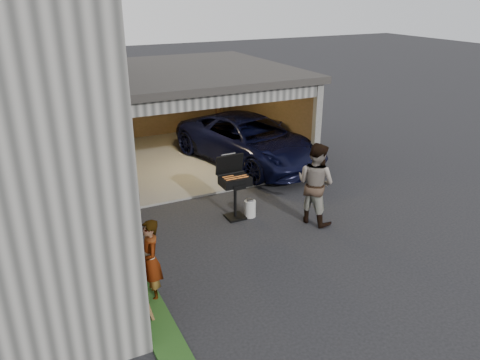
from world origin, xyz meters
The scene contains 10 objects.
ground centered at (0.00, 0.00, 0.00)m, with size 80.00×80.00×0.00m, color black.
groundcover_strip centered at (-2.25, -1.00, 0.03)m, with size 0.50×8.00×0.06m, color #193814.
garage centered at (0.76, 6.79, 1.87)m, with size 6.80×6.30×2.90m.
minivan centered at (2.60, 5.20, 0.72)m, with size 2.40×5.21×1.45m, color black.
woman centered at (-2.10, -0.19, 0.76)m, with size 0.56×0.36×1.52m, color silver.
man centered at (2.16, 1.04, 0.97)m, with size 0.94×0.73×1.94m, color #50291F.
bbq_grill centered at (0.57, 2.04, 0.90)m, with size 0.68×0.60×1.52m.
propane_tank centered at (0.92, 1.92, 0.21)m, with size 0.27×0.27×0.41m, color silver.
plywood_panel centered at (-2.40, -0.39, 0.53)m, with size 0.05×0.96×1.07m, color #55281D.
hand_truck centered at (3.92, 3.46, 0.18)m, with size 0.43×0.39×0.95m.
Camera 1 is at (-3.78, -7.10, 5.11)m, focal length 35.00 mm.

